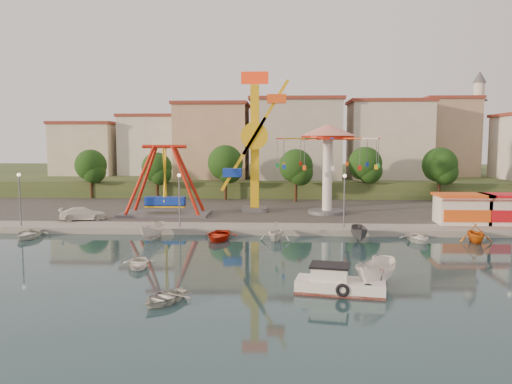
# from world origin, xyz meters

# --- Properties ---
(ground) EXTENTS (200.00, 200.00, 0.00)m
(ground) POSITION_xyz_m (0.00, 0.00, 0.00)
(ground) COLOR #122A33
(ground) RESTS_ON ground
(quay_deck) EXTENTS (200.00, 100.00, 0.60)m
(quay_deck) POSITION_xyz_m (0.00, 62.00, 0.30)
(quay_deck) COLOR #9E998E
(quay_deck) RESTS_ON ground
(asphalt_pad) EXTENTS (90.00, 28.00, 0.01)m
(asphalt_pad) POSITION_xyz_m (0.00, 30.00, 0.60)
(asphalt_pad) COLOR #4C4944
(asphalt_pad) RESTS_ON quay_deck
(hill_terrace) EXTENTS (200.00, 60.00, 3.00)m
(hill_terrace) POSITION_xyz_m (0.00, 67.00, 1.50)
(hill_terrace) COLOR #384C26
(hill_terrace) RESTS_ON ground
(pirate_ship_ride) EXTENTS (10.00, 5.00, 8.00)m
(pirate_ship_ride) POSITION_xyz_m (-11.24, 20.86, 4.39)
(pirate_ship_ride) COLOR #59595E
(pirate_ship_ride) RESTS_ON quay_deck
(kamikaze_tower) EXTENTS (5.63, 3.10, 16.50)m
(kamikaze_tower) POSITION_xyz_m (-0.94, 24.26, 8.53)
(kamikaze_tower) COLOR #59595E
(kamikaze_tower) RESTS_ON quay_deck
(wave_swinger) EXTENTS (11.60, 11.60, 10.40)m
(wave_swinger) POSITION_xyz_m (7.27, 22.90, 8.20)
(wave_swinger) COLOR #59595E
(wave_swinger) RESTS_ON quay_deck
(booth_left) EXTENTS (5.40, 3.78, 3.08)m
(booth_left) POSITION_xyz_m (20.39, 16.49, 2.16)
(booth_left) COLOR white
(booth_left) RESTS_ON quay_deck
(booth_mid) EXTENTS (5.40, 3.78, 3.08)m
(booth_mid) POSITION_xyz_m (25.04, 16.49, 2.16)
(booth_mid) COLOR white
(booth_mid) RESTS_ON quay_deck
(lamp_post_0) EXTENTS (0.14, 0.14, 5.00)m
(lamp_post_0) POSITION_xyz_m (-24.00, 13.00, 3.10)
(lamp_post_0) COLOR #59595E
(lamp_post_0) RESTS_ON quay_deck
(lamp_post_1) EXTENTS (0.14, 0.14, 5.00)m
(lamp_post_1) POSITION_xyz_m (-8.00, 13.00, 3.10)
(lamp_post_1) COLOR #59595E
(lamp_post_1) RESTS_ON quay_deck
(lamp_post_2) EXTENTS (0.14, 0.14, 5.00)m
(lamp_post_2) POSITION_xyz_m (8.00, 13.00, 3.10)
(lamp_post_2) COLOR #59595E
(lamp_post_2) RESTS_ON quay_deck
(tree_0) EXTENTS (4.60, 4.60, 7.19)m
(tree_0) POSITION_xyz_m (-26.00, 36.98, 5.47)
(tree_0) COLOR #382314
(tree_0) RESTS_ON quay_deck
(tree_1) EXTENTS (4.35, 4.35, 6.80)m
(tree_1) POSITION_xyz_m (-16.00, 36.24, 5.20)
(tree_1) COLOR #382314
(tree_1) RESTS_ON quay_deck
(tree_2) EXTENTS (5.02, 5.02, 7.85)m
(tree_2) POSITION_xyz_m (-6.00, 35.81, 5.92)
(tree_2) COLOR #382314
(tree_2) RESTS_ON quay_deck
(tree_3) EXTENTS (4.68, 4.68, 7.32)m
(tree_3) POSITION_xyz_m (4.00, 34.36, 5.55)
(tree_3) COLOR #382314
(tree_3) RESTS_ON quay_deck
(tree_4) EXTENTS (4.86, 4.86, 7.60)m
(tree_4) POSITION_xyz_m (14.00, 37.35, 5.75)
(tree_4) COLOR #382314
(tree_4) RESTS_ON quay_deck
(tree_5) EXTENTS (4.83, 4.83, 7.54)m
(tree_5) POSITION_xyz_m (24.00, 35.54, 5.71)
(tree_5) COLOR #382314
(tree_5) RESTS_ON quay_deck
(building_0) EXTENTS (9.26, 9.53, 11.87)m
(building_0) POSITION_xyz_m (-33.37, 46.06, 8.93)
(building_0) COLOR beige
(building_0) RESTS_ON hill_terrace
(building_1) EXTENTS (12.33, 9.01, 8.63)m
(building_1) POSITION_xyz_m (-21.33, 51.38, 7.32)
(building_1) COLOR silver
(building_1) RESTS_ON hill_terrace
(building_2) EXTENTS (11.95, 9.28, 11.23)m
(building_2) POSITION_xyz_m (-8.19, 51.96, 8.62)
(building_2) COLOR tan
(building_2) RESTS_ON hill_terrace
(building_3) EXTENTS (12.59, 10.50, 9.20)m
(building_3) POSITION_xyz_m (5.60, 48.80, 7.60)
(building_3) COLOR beige
(building_3) RESTS_ON hill_terrace
(building_4) EXTENTS (10.75, 9.23, 9.24)m
(building_4) POSITION_xyz_m (19.07, 52.20, 7.62)
(building_4) COLOR beige
(building_4) RESTS_ON hill_terrace
(building_5) EXTENTS (12.77, 10.96, 11.21)m
(building_5) POSITION_xyz_m (32.37, 50.33, 8.61)
(building_5) COLOR tan
(building_5) RESTS_ON hill_terrace
(minaret) EXTENTS (2.80, 2.80, 18.00)m
(minaret) POSITION_xyz_m (36.00, 54.00, 12.55)
(minaret) COLOR silver
(minaret) RESTS_ON hill_terrace
(cabin_motorboat) EXTENTS (5.52, 2.91, 1.85)m
(cabin_motorboat) POSITION_xyz_m (5.32, -5.72, 0.49)
(cabin_motorboat) COLOR white
(cabin_motorboat) RESTS_ON ground
(rowboat_a) EXTENTS (2.95, 3.61, 0.65)m
(rowboat_a) POSITION_xyz_m (-8.29, -0.47, 0.33)
(rowboat_a) COLOR white
(rowboat_a) RESTS_ON ground
(rowboat_b) EXTENTS (3.42, 3.83, 0.65)m
(rowboat_b) POSITION_xyz_m (-4.63, -8.13, 0.33)
(rowboat_b) COLOR silver
(rowboat_b) RESTS_ON ground
(skiff) EXTENTS (3.90, 4.86, 1.79)m
(skiff) POSITION_xyz_m (7.80, -4.57, 0.89)
(skiff) COLOR white
(skiff) RESTS_ON ground
(van) EXTENTS (5.15, 3.41, 1.38)m
(van) POSITION_xyz_m (-19.19, 16.78, 1.29)
(van) COLOR white
(van) RESTS_ON quay_deck
(moored_boat_0) EXTENTS (3.16, 4.18, 0.82)m
(moored_boat_0) POSITION_xyz_m (-21.65, 9.80, 0.41)
(moored_boat_0) COLOR silver
(moored_boat_0) RESTS_ON ground
(moored_boat_2) EXTENTS (2.38, 4.22, 1.54)m
(moored_boat_2) POSITION_xyz_m (-9.89, 9.80, 0.77)
(moored_boat_2) COLOR silver
(moored_boat_2) RESTS_ON ground
(moored_boat_3) EXTENTS (3.25, 4.40, 0.88)m
(moored_boat_3) POSITION_xyz_m (-3.78, 9.80, 0.44)
(moored_boat_3) COLOR red
(moored_boat_3) RESTS_ON ground
(moored_boat_4) EXTENTS (3.36, 3.70, 1.69)m
(moored_boat_4) POSITION_xyz_m (1.46, 9.80, 0.84)
(moored_boat_4) COLOR white
(moored_boat_4) RESTS_ON ground
(moored_boat_5) EXTENTS (1.59, 3.81, 1.45)m
(moored_boat_5) POSITION_xyz_m (9.00, 9.80, 0.72)
(moored_boat_5) COLOR #525156
(moored_boat_5) RESTS_ON ground
(moored_boat_6) EXTENTS (2.92, 3.83, 0.74)m
(moored_boat_6) POSITION_xyz_m (14.19, 9.80, 0.37)
(moored_boat_6) COLOR white
(moored_boat_6) RESTS_ON ground
(moored_boat_7) EXTENTS (2.93, 3.35, 1.70)m
(moored_boat_7) POSITION_xyz_m (19.28, 9.80, 0.85)
(moored_boat_7) COLOR orange
(moored_boat_7) RESTS_ON ground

